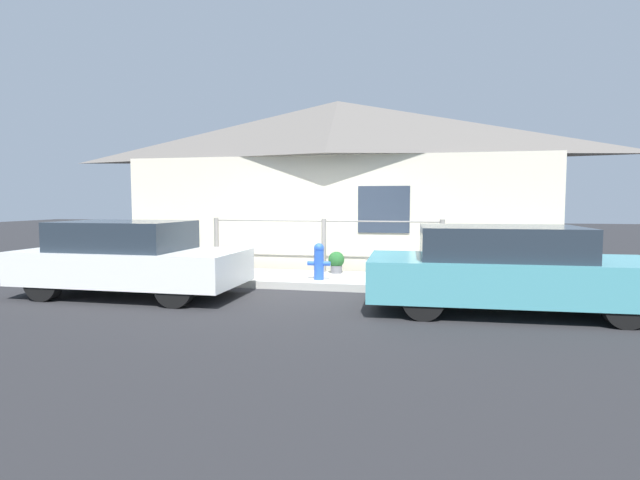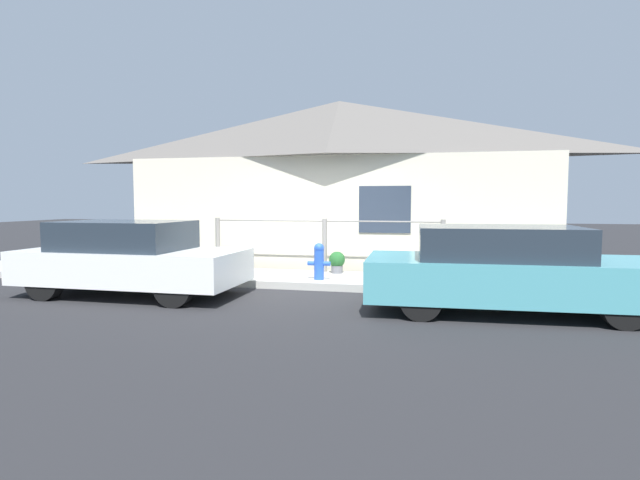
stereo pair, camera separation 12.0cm
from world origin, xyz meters
name	(u,v)px [view 2 (the right image)]	position (x,y,z in m)	size (l,w,h in m)	color
ground_plane	(307,291)	(0.00, 0.00, 0.00)	(60.00, 60.00, 0.00)	#262628
sidewalk	(318,280)	(0.00, 0.82, 0.07)	(24.00, 1.63, 0.14)	#B2AFA8
house	(338,137)	(0.00, 3.03, 3.11)	(9.97, 2.23, 3.97)	beige
fence	(325,242)	(0.00, 1.48, 0.76)	(4.90, 0.10, 1.11)	gray
car_left	(131,258)	(-2.85, -1.09, 0.65)	(3.79, 1.69, 1.28)	white
car_right	(507,270)	(3.25, -1.10, 0.63)	(4.13, 1.82, 1.26)	teal
fire_hydrant	(319,261)	(0.12, 0.43, 0.50)	(0.44, 0.19, 0.69)	blue
potted_plant_near_hydrant	(337,261)	(0.29, 1.33, 0.38)	(0.33, 0.33, 0.45)	slate
potted_plant_by_fence	(196,258)	(-2.72, 1.07, 0.41)	(0.40, 0.40, 0.50)	brown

